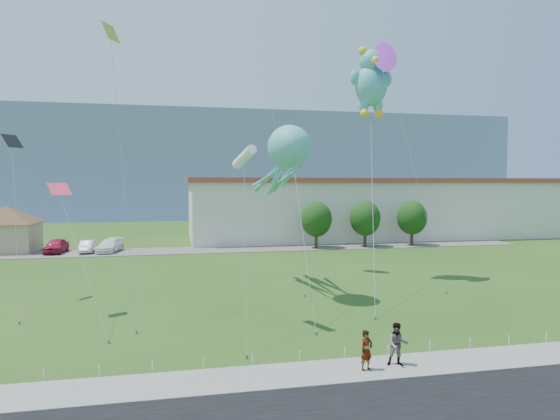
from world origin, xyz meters
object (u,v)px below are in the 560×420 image
object	(u,v)px
warehouse	(405,207)
teddy_bear_kite	(371,81)
pedestrian_left	(366,350)
octopus_kite	(284,160)
pavilion	(6,225)
parked_car_white	(110,245)
parked_car_silver	(87,246)
pedestrian_right	(398,344)
parked_car_red	(56,246)

from	to	relation	value
warehouse	teddy_bear_kite	xyz separation A→B (m)	(-16.93, -28.28, 11.41)
pedestrian_left	octopus_kite	size ratio (longest dim) A/B	0.11
pavilion	parked_car_white	xyz separation A→B (m)	(11.04, -2.62, -2.27)
pavilion	pedestrian_left	xyz separation A→B (m)	(25.32, -40.95, -2.13)
parked_car_white	octopus_kite	xyz separation A→B (m)	(14.06, -24.31, 8.28)
parked_car_silver	pedestrian_right	bearing A→B (deg)	-65.15
warehouse	pedestrian_left	bearing A→B (deg)	-117.73
pedestrian_left	parked_car_red	size ratio (longest dim) A/B	0.35
warehouse	pedestrian_left	size ratio (longest dim) A/B	38.28
pavilion	octopus_kite	size ratio (longest dim) A/B	0.62
warehouse	pedestrian_right	xyz separation A→B (m)	(-23.25, -46.75, -3.15)
pedestrian_left	octopus_kite	bearing A→B (deg)	68.92
parked_car_red	parked_car_silver	xyz separation A→B (m)	(3.18, -0.31, -0.12)
pedestrian_right	parked_car_white	world-z (taller)	pedestrian_right
pedestrian_left	parked_car_silver	xyz separation A→B (m)	(-16.61, 38.40, -0.20)
warehouse	parked_car_red	xyz separation A→B (m)	(-44.48, -8.24, -3.30)
pavilion	octopus_kite	bearing A→B (deg)	-47.02
pedestrian_right	warehouse	bearing A→B (deg)	79.65
parked_car_silver	parked_car_red	bearing A→B (deg)	173.96
pedestrian_left	parked_car_red	bearing A→B (deg)	95.12
pavilion	parked_car_white	world-z (taller)	pavilion
pedestrian_right	parked_car_white	distance (m)	41.24
warehouse	teddy_bear_kite	bearing A→B (deg)	-120.90
teddy_bear_kite	parked_car_white	bearing A→B (deg)	138.25
pavilion	pedestrian_left	world-z (taller)	pavilion
pedestrian_right	teddy_bear_kite	xyz separation A→B (m)	(6.33, 18.47, 14.55)
parked_car_white	teddy_bear_kite	distance (m)	33.02
pavilion	parked_car_red	size ratio (longest dim) A/B	2.05
pedestrian_right	parked_car_red	distance (m)	43.97
warehouse	pedestrian_right	bearing A→B (deg)	-116.45
pavilion	octopus_kite	xyz separation A→B (m)	(25.10, -26.94, 6.01)
pedestrian_left	parked_car_red	world-z (taller)	pedestrian_left
warehouse	parked_car_silver	bearing A→B (deg)	-168.30
pavilion	parked_car_silver	distance (m)	9.36
pedestrian_left	teddy_bear_kite	size ratio (longest dim) A/B	0.09
parked_car_white	octopus_kite	size ratio (longest dim) A/B	0.33
warehouse	parked_car_silver	xyz separation A→B (m)	(-41.29, -8.55, -3.42)
pedestrian_right	octopus_kite	distance (m)	16.08
pavilion	teddy_bear_kite	bearing A→B (deg)	-33.97
pedestrian_right	pedestrian_left	bearing A→B (deg)	-156.00
warehouse	parked_car_red	distance (m)	45.35
parked_car_silver	teddy_bear_kite	bearing A→B (deg)	-39.43
pedestrian_right	parked_car_red	xyz separation A→B (m)	(-21.22, 38.51, -0.15)
warehouse	parked_car_red	bearing A→B (deg)	-169.50
pavilion	parked_car_silver	world-z (taller)	pavilion
pavilion	teddy_bear_kite	distance (m)	41.79
parked_car_red	octopus_kite	bearing A→B (deg)	-48.02
parked_car_silver	parked_car_white	xyz separation A→B (m)	(2.34, -0.07, 0.05)
parked_car_white	pedestrian_left	bearing A→B (deg)	-57.21
parked_car_white	pavilion	bearing A→B (deg)	178.99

